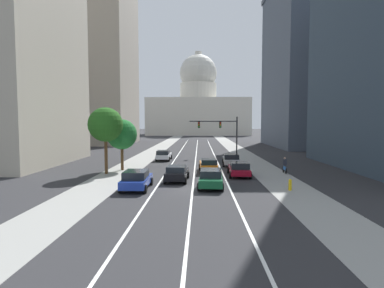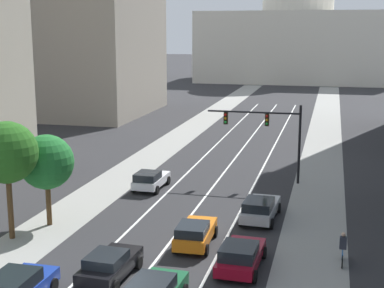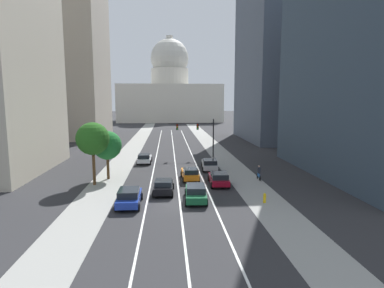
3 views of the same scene
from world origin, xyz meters
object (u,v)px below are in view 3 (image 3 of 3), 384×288
(capitol_building, at_px, (170,93))
(car_blue, at_px, (129,197))
(car_crimson, at_px, (219,178))
(car_orange, at_px, (190,173))
(car_white, at_px, (145,158))
(cyclist, at_px, (259,173))
(street_tree_near_left, at_px, (93,139))
(car_silver, at_px, (210,164))
(fire_hydrant, at_px, (265,198))
(traffic_signal_mast, at_px, (199,131))
(car_black, at_px, (164,186))
(car_green, at_px, (196,192))
(street_tree_mid_left, at_px, (107,145))

(capitol_building, height_order, car_blue, capitol_building)
(car_crimson, relative_size, car_orange, 1.05)
(capitol_building, xyz_separation_m, car_white, (-4.49, -94.84, -11.57))
(cyclist, xyz_separation_m, street_tree_near_left, (-18.61, -0.81, 4.24))
(car_silver, bearing_deg, car_white, 63.34)
(car_orange, height_order, fire_hydrant, car_orange)
(cyclist, bearing_deg, traffic_signal_mast, 21.05)
(car_blue, bearing_deg, car_white, -0.14)
(capitol_building, bearing_deg, car_crimson, -87.62)
(car_white, bearing_deg, car_crimson, -144.02)
(car_blue, bearing_deg, street_tree_near_left, 32.36)
(car_black, xyz_separation_m, car_blue, (-2.99, -3.48, 0.04))
(car_green, distance_m, car_blue, 6.05)
(car_blue, distance_m, street_tree_near_left, 9.62)
(capitol_building, relative_size, car_blue, 9.60)
(capitol_building, bearing_deg, car_green, -89.24)
(car_white, relative_size, street_tree_mid_left, 0.73)
(car_silver, distance_m, car_black, 12.04)
(car_white, relative_size, car_green, 0.87)
(traffic_signal_mast, bearing_deg, car_blue, -109.86)
(car_blue, height_order, fire_hydrant, car_blue)
(car_white, relative_size, cyclist, 2.42)
(car_orange, height_order, street_tree_near_left, street_tree_near_left)
(car_silver, xyz_separation_m, cyclist, (5.02, -5.86, 0.08))
(car_green, height_order, fire_hydrant, car_green)
(car_white, bearing_deg, car_black, -168.03)
(car_black, xyz_separation_m, street_tree_near_left, (-7.62, 3.78, 4.34))
(car_silver, relative_size, car_green, 1.02)
(car_crimson, bearing_deg, car_green, 151.95)
(capitol_building, height_order, street_tree_near_left, capitol_building)
(car_black, distance_m, street_tree_mid_left, 9.75)
(car_green, height_order, car_orange, car_green)
(capitol_building, xyz_separation_m, car_green, (1.49, -112.91, -11.54))
(car_orange, distance_m, traffic_signal_mast, 15.26)
(car_green, bearing_deg, car_black, 52.08)
(capitol_building, xyz_separation_m, cyclist, (9.49, -105.74, -11.47))
(capitol_building, xyz_separation_m, car_orange, (1.50, -105.16, -11.55))
(traffic_signal_mast, xyz_separation_m, street_tree_near_left, (-13.04, -16.03, 0.75))
(car_white, distance_m, street_tree_mid_left, 10.31)
(car_silver, xyz_separation_m, car_orange, (-2.97, -5.28, -0.00))
(car_crimson, xyz_separation_m, car_green, (-2.99, -5.22, 0.03))
(car_silver, relative_size, street_tree_mid_left, 0.86)
(car_white, distance_m, street_tree_near_left, 13.32)
(car_orange, bearing_deg, fire_hydrant, -147.14)
(fire_hydrant, distance_m, street_tree_mid_left, 19.04)
(street_tree_near_left, bearing_deg, car_crimson, -4.77)
(traffic_signal_mast, bearing_deg, car_white, -152.85)
(car_white, bearing_deg, street_tree_near_left, 159.51)
(car_blue, relative_size, traffic_signal_mast, 0.61)
(car_black, bearing_deg, car_white, 13.42)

